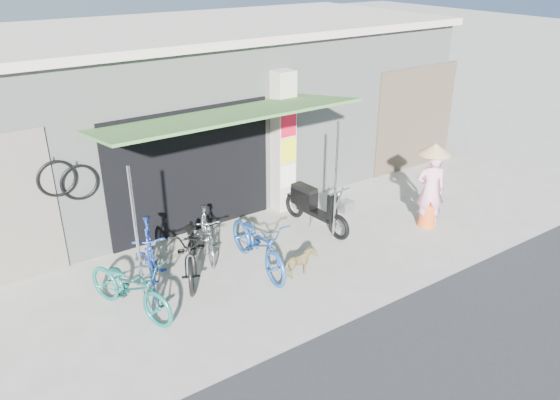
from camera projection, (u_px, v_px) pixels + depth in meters
ground at (321, 268)px, 9.74m from camera, size 80.00×80.00×0.00m
bicycle_shop at (189, 106)px, 12.79m from camera, size 12.30×5.30×3.66m
shop_pillar at (283, 143)px, 11.38m from camera, size 0.42×0.44×3.00m
awning at (226, 118)px, 9.44m from camera, size 4.60×1.88×2.72m
neighbour_right at (415, 119)px, 13.69m from camera, size 2.60×0.06×2.60m
bike_teal at (130, 287)px, 8.34m from camera, size 1.23×1.91×0.95m
bike_blue at (150, 255)px, 9.08m from camera, size 1.07×1.88×1.09m
bike_black at (192, 247)px, 9.36m from camera, size 1.47×2.05×1.02m
bike_silver at (207, 234)px, 9.94m from camera, size 0.87×1.55×0.89m
bike_navy at (258, 243)px, 9.52m from camera, size 0.82×1.99×1.02m
street_dog at (300, 264)px, 9.36m from camera, size 0.63×0.33×0.51m
moped at (315, 206)px, 10.97m from camera, size 0.52×1.81×1.03m
nun at (431, 186)px, 10.87m from camera, size 0.69×0.64×1.77m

